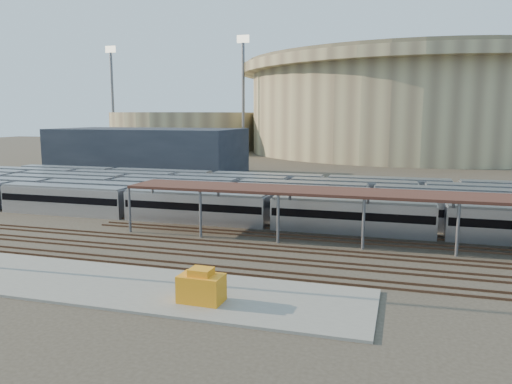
% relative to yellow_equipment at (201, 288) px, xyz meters
% --- Properties ---
extents(ground, '(420.00, 420.00, 0.00)m').
position_rel_yellow_equipment_xyz_m(ground, '(-8.17, 16.57, -1.15)').
color(ground, '#383026').
rests_on(ground, ground).
extents(apron, '(50.00, 9.00, 0.20)m').
position_rel_yellow_equipment_xyz_m(apron, '(-13.17, 1.57, -1.05)').
color(apron, gray).
rests_on(apron, ground).
extents(subway_trains, '(131.02, 23.90, 3.60)m').
position_rel_yellow_equipment_xyz_m(subway_trains, '(-6.62, 35.07, 0.65)').
color(subway_trains, silver).
rests_on(subway_trains, ground).
extents(inspection_shed, '(60.30, 6.00, 5.30)m').
position_rel_yellow_equipment_xyz_m(inspection_shed, '(13.83, 20.57, 3.83)').
color(inspection_shed, '#5D5E63').
rests_on(inspection_shed, ground).
extents(empty_tracks, '(170.00, 9.62, 0.18)m').
position_rel_yellow_equipment_xyz_m(empty_tracks, '(-8.17, 11.57, -1.06)').
color(empty_tracks, '#4C3323').
rests_on(empty_tracks, ground).
extents(stadium, '(124.00, 124.00, 32.50)m').
position_rel_yellow_equipment_xyz_m(stadium, '(16.83, 156.57, 15.32)').
color(stadium, tan).
rests_on(stadium, ground).
extents(secondary_arena, '(56.00, 56.00, 14.00)m').
position_rel_yellow_equipment_xyz_m(secondary_arena, '(-68.17, 146.57, 5.85)').
color(secondary_arena, tan).
rests_on(secondary_arena, ground).
extents(service_building, '(42.00, 20.00, 10.00)m').
position_rel_yellow_equipment_xyz_m(service_building, '(-43.17, 71.57, 3.85)').
color(service_building, '#1E232D').
rests_on(service_building, ground).
extents(floodlight_0, '(4.00, 1.00, 38.40)m').
position_rel_yellow_equipment_xyz_m(floodlight_0, '(-38.17, 126.57, 19.50)').
color(floodlight_0, '#5D5E63').
rests_on(floodlight_0, ground).
extents(floodlight_1, '(4.00, 1.00, 38.40)m').
position_rel_yellow_equipment_xyz_m(floodlight_1, '(-93.17, 136.57, 19.50)').
color(floodlight_1, '#5D5E63').
rests_on(floodlight_1, ground).
extents(floodlight_3, '(4.00, 1.00, 38.40)m').
position_rel_yellow_equipment_xyz_m(floodlight_3, '(-18.17, 176.57, 19.50)').
color(floodlight_3, '#5D5E63').
rests_on(floodlight_3, ground).
extents(yellow_equipment, '(3.11, 2.00, 1.91)m').
position_rel_yellow_equipment_xyz_m(yellow_equipment, '(0.00, 0.00, 0.00)').
color(yellow_equipment, orange).
rests_on(yellow_equipment, apron).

